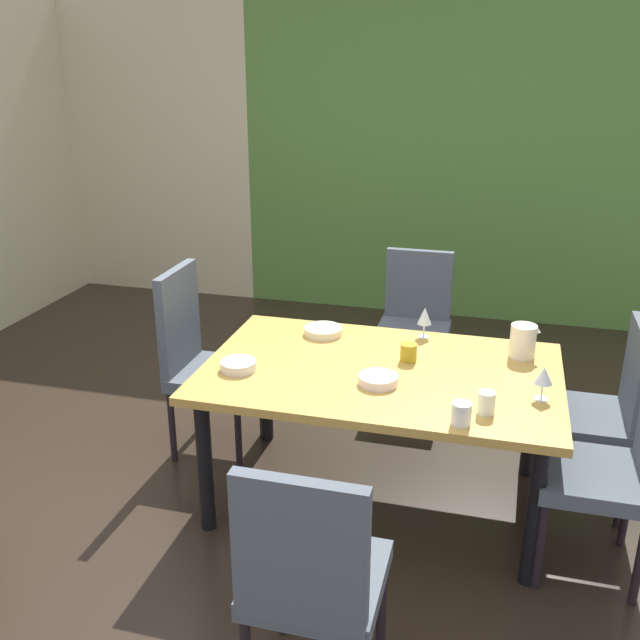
{
  "coord_description": "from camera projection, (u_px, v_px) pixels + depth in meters",
  "views": [
    {
      "loc": [
        1.08,
        -2.83,
        2.1
      ],
      "look_at": [
        0.23,
        0.37,
        0.85
      ],
      "focal_mm": 40.0,
      "sensor_mm": 36.0,
      "label": 1
    }
  ],
  "objects": [
    {
      "name": "ground_plane",
      "position": [
        257.0,
        501.0,
        3.56
      ],
      "size": [
        5.72,
        6.06,
        0.02
      ],
      "primitive_type": "cube",
      "color": "black"
    },
    {
      "name": "back_panel_interior",
      "position": [
        155.0,
        151.0,
        6.28
      ],
      "size": [
        1.79,
        0.1,
        2.54
      ],
      "primitive_type": "cube",
      "color": "beige",
      "rests_on": "ground_plane"
    },
    {
      "name": "garden_window_panel",
      "position": [
        487.0,
        164.0,
        5.59
      ],
      "size": [
        3.94,
        0.1,
        2.54
      ],
      "primitive_type": "cube",
      "color": "#527F35",
      "rests_on": "ground_plane"
    },
    {
      "name": "dining_table",
      "position": [
        380.0,
        384.0,
        3.34
      ],
      "size": [
        1.64,
        1.05,
        0.71
      ],
      "color": "#B88D3E",
      "rests_on": "ground_plane"
    },
    {
      "name": "chair_head_near",
      "position": [
        311.0,
        575.0,
        2.28
      ],
      "size": [
        0.44,
        0.44,
        0.96
      ],
      "color": "#4A535B",
      "rests_on": "ground_plane"
    },
    {
      "name": "chair_head_far",
      "position": [
        415.0,
        318.0,
        4.49
      ],
      "size": [
        0.44,
        0.45,
        0.93
      ],
      "rotation": [
        0.0,
        0.0,
        3.14
      ],
      "color": "#4A535B",
      "rests_on": "ground_plane"
    },
    {
      "name": "chair_right_far",
      "position": [
        603.0,
        406.0,
        3.37
      ],
      "size": [
        0.44,
        0.44,
        0.94
      ],
      "rotation": [
        0.0,
        0.0,
        1.57
      ],
      "color": "#4A535B",
      "rests_on": "ground_plane"
    },
    {
      "name": "chair_right_near",
      "position": [
        615.0,
        464.0,
        2.91
      ],
      "size": [
        0.44,
        0.44,
        0.92
      ],
      "rotation": [
        0.0,
        0.0,
        1.57
      ],
      "color": "#4A535B",
      "rests_on": "ground_plane"
    },
    {
      "name": "chair_left_far",
      "position": [
        200.0,
        355.0,
        3.85
      ],
      "size": [
        0.45,
        0.44,
        1.04
      ],
      "rotation": [
        0.0,
        0.0,
        -1.57
      ],
      "color": "#4A535B",
      "rests_on": "ground_plane"
    },
    {
      "name": "wine_glass_right",
      "position": [
        425.0,
        316.0,
        3.65
      ],
      "size": [
        0.07,
        0.07,
        0.16
      ],
      "color": "silver",
      "rests_on": "dining_table"
    },
    {
      "name": "wine_glass_near_window",
      "position": [
        544.0,
        376.0,
        2.99
      ],
      "size": [
        0.08,
        0.08,
        0.15
      ],
      "color": "silver",
      "rests_on": "dining_table"
    },
    {
      "name": "serving_bowl_east",
      "position": [
        378.0,
        380.0,
        3.16
      ],
      "size": [
        0.18,
        0.18,
        0.04
      ],
      "primitive_type": "cylinder",
      "color": "silver",
      "rests_on": "dining_table"
    },
    {
      "name": "serving_bowl_west",
      "position": [
        323.0,
        331.0,
        3.71
      ],
      "size": [
        0.2,
        0.2,
        0.04
      ],
      "primitive_type": "cylinder",
      "color": "beige",
      "rests_on": "dining_table"
    },
    {
      "name": "serving_bowl_left",
      "position": [
        238.0,
        365.0,
        3.3
      ],
      "size": [
        0.17,
        0.17,
        0.04
      ],
      "primitive_type": "cylinder",
      "color": "silver",
      "rests_on": "dining_table"
    },
    {
      "name": "cup_corner",
      "position": [
        409.0,
        352.0,
        3.39
      ],
      "size": [
        0.08,
        0.08,
        0.09
      ],
      "primitive_type": "cylinder",
      "color": "#AC911E",
      "rests_on": "dining_table"
    },
    {
      "name": "cup_center",
      "position": [
        461.0,
        414.0,
        2.81
      ],
      "size": [
        0.08,
        0.08,
        0.09
      ],
      "primitive_type": "cylinder",
      "color": "white",
      "rests_on": "dining_table"
    },
    {
      "name": "cup_front",
      "position": [
        486.0,
        403.0,
        2.89
      ],
      "size": [
        0.07,
        0.07,
        0.1
      ],
      "primitive_type": "cylinder",
      "color": "silver",
      "rests_on": "dining_table"
    },
    {
      "name": "pitcher_south",
      "position": [
        523.0,
        341.0,
        3.42
      ],
      "size": [
        0.14,
        0.12,
        0.16
      ],
      "color": "white",
      "rests_on": "dining_table"
    }
  ]
}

